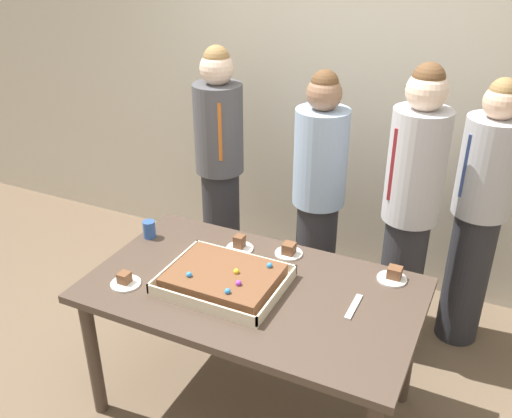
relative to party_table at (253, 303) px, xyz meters
The scene contains 14 objects.
ground_plane 0.69m from the party_table, ahead, with size 12.00×12.00×0.00m, color brown.
interior_back_panel 1.79m from the party_table, 90.00° to the left, with size 8.00×0.12×3.00m, color beige.
party_table is the anchor object (origin of this frame).
sheet_cake 0.20m from the party_table, 159.86° to the right, with size 0.59×0.47×0.10m.
plated_slice_near_left 0.72m from the party_table, 30.93° to the left, with size 0.15×0.15×0.07m.
plated_slice_near_right 0.38m from the party_table, 82.96° to the left, with size 0.15×0.15×0.07m.
plated_slice_far_left 0.39m from the party_table, 127.10° to the left, with size 0.15×0.15×0.08m.
plated_slice_far_right 0.64m from the party_table, 156.50° to the right, with size 0.15×0.15×0.06m.
drink_cup_nearest 0.78m from the party_table, 165.75° to the left, with size 0.07×0.07×0.10m, color #2D5199.
cake_server_utensil 0.51m from the party_table, ahead, with size 0.03×0.20×0.01m, color silver.
person_serving_front 1.03m from the party_table, 54.86° to the left, with size 0.31×0.31×1.77m.
person_green_shirt_behind 0.99m from the party_table, 90.91° to the left, with size 0.33×0.33×1.64m.
person_striped_tie_right 1.24m from the party_table, 126.32° to the left, with size 0.32×0.32×1.72m.
person_left_edge_reaching 1.45m from the party_table, 50.04° to the left, with size 0.32×0.32×1.67m.
Camera 1 is at (1.01, -2.06, 2.39)m, focal length 39.58 mm.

